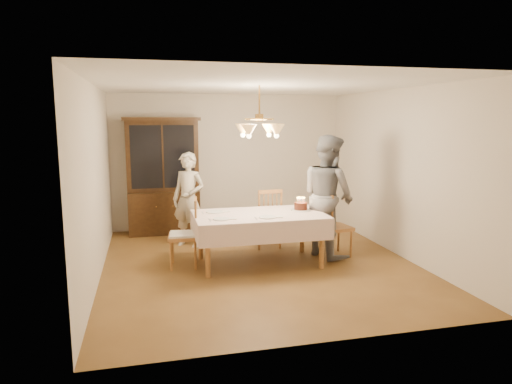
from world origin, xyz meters
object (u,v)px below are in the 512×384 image
object	(u,v)px
dining_table	(259,219)
chair_far_side	(267,221)
china_hutch	(163,178)
elderly_woman	(189,200)
birthday_cake	(301,207)

from	to	relation	value
dining_table	chair_far_side	size ratio (longest dim) A/B	1.90
china_hutch	elderly_woman	xyz separation A→B (m)	(0.37, -1.03, -0.25)
china_hutch	birthday_cake	distance (m)	2.93
dining_table	china_hutch	size ratio (longest dim) A/B	0.88
chair_far_side	birthday_cake	size ratio (longest dim) A/B	3.33
china_hutch	chair_far_side	distance (m)	2.24
birthday_cake	elderly_woman	bearing A→B (deg)	144.55
elderly_woman	birthday_cake	world-z (taller)	elderly_woman
dining_table	chair_far_side	distance (m)	0.94
dining_table	elderly_woman	xyz separation A→B (m)	(-0.92, 1.22, 0.11)
chair_far_side	birthday_cake	world-z (taller)	chair_far_side
china_hutch	birthday_cake	xyz separation A→B (m)	(1.96, -2.16, -0.23)
china_hutch	chair_far_side	size ratio (longest dim) A/B	2.16
china_hutch	chair_far_side	xyz separation A→B (m)	(1.63, -1.42, -0.60)
chair_far_side	elderly_woman	xyz separation A→B (m)	(-1.26, 0.39, 0.35)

